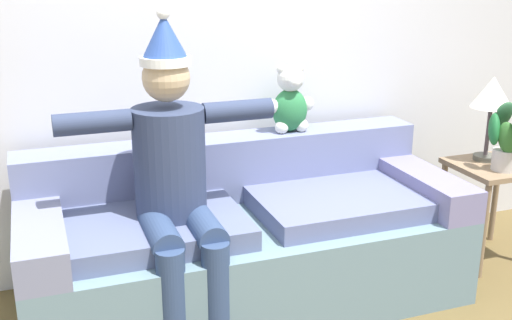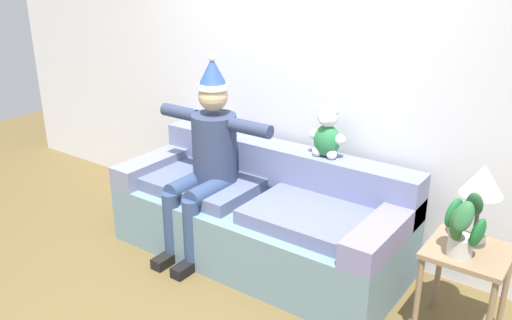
% 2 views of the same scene
% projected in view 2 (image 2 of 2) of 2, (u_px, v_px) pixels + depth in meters
% --- Properties ---
extents(ground_plane, '(10.00, 10.00, 0.00)m').
position_uv_depth(ground_plane, '(171.00, 320.00, 3.46)').
color(ground_plane, brown).
extents(back_wall, '(7.00, 0.10, 2.70)m').
position_uv_depth(back_wall, '(302.00, 71.00, 4.15)').
color(back_wall, silver).
rests_on(back_wall, ground_plane).
extents(couch, '(2.23, 0.92, 0.81)m').
position_uv_depth(couch, '(261.00, 216.00, 4.10)').
color(couch, slate).
rests_on(couch, ground_plane).
extents(person_seated, '(1.02, 0.77, 1.54)m').
position_uv_depth(person_seated, '(207.00, 156.00, 4.03)').
color(person_seated, '#2E3956').
rests_on(person_seated, ground_plane).
extents(teddy_bear, '(0.29, 0.17, 0.38)m').
position_uv_depth(teddy_bear, '(327.00, 134.00, 3.89)').
color(teddy_bear, '#2B7842').
rests_on(teddy_bear, couch).
extents(side_table, '(0.46, 0.45, 0.60)m').
position_uv_depth(side_table, '(466.00, 266.00, 3.16)').
color(side_table, '#876C50').
rests_on(side_table, ground_plane).
extents(table_lamp, '(0.24, 0.24, 0.50)m').
position_uv_depth(table_lamp, '(482.00, 184.00, 3.06)').
color(table_lamp, '#4D4E44').
rests_on(table_lamp, side_table).
extents(potted_plant, '(0.27, 0.30, 0.40)m').
position_uv_depth(potted_plant, '(464.00, 227.00, 3.00)').
color(potted_plant, beige).
rests_on(potted_plant, side_table).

